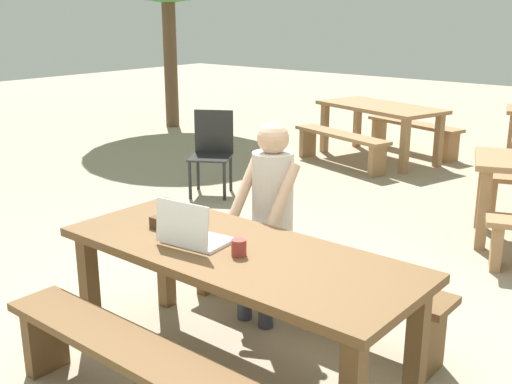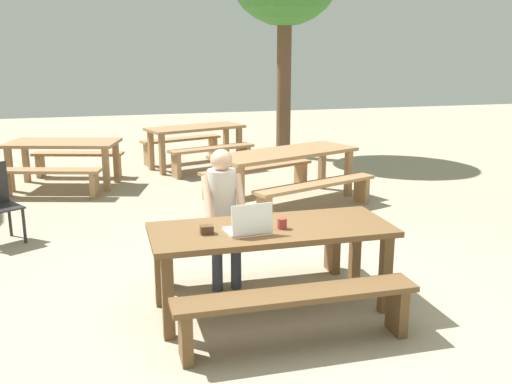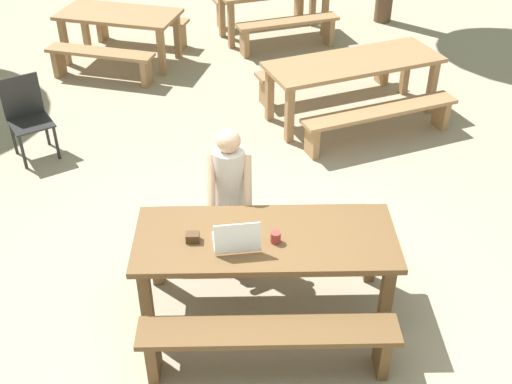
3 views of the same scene
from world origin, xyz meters
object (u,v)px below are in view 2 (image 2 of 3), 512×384
Objects in this scene: small_pouch at (207,230)px; picnic_table_mid at (63,148)px; person_seated at (223,208)px; picnic_table_rear at (196,133)px; picnic_table_front at (271,239)px; coffee_mug at (282,223)px; picnic_table_distant at (285,158)px; laptop at (249,226)px.

small_pouch is 0.05× the size of picnic_table_mid.
small_pouch is at bearing -59.28° from picnic_table_mid.
person_seated is (0.28, 0.69, -0.03)m from small_pouch.
person_seated reaches higher than picnic_table_mid.
person_seated is 5.57m from picnic_table_rear.
small_pouch is 6.29m from picnic_table_rear.
picnic_table_front is 0.18m from coffee_mug.
picnic_table_rear is (0.27, 6.25, -0.15)m from coffee_mug.
picnic_table_distant is at bearing 71.96° from coffee_mug.
small_pouch is at bearing 177.72° from coffee_mug.
coffee_mug is (0.64, -0.03, 0.01)m from small_pouch.
laptop is 3.78m from picnic_table_distant.
small_pouch is 0.08× the size of person_seated.
picnic_table_mid is (-1.73, 5.32, -0.18)m from laptop.
picnic_table_front is 5.45× the size of laptop.
person_seated reaches higher than small_pouch.
laptop reaches higher than picnic_table_mid.
laptop reaches higher than picnic_table_front.
laptop is 0.29× the size of person_seated.
picnic_table_front is 6.19m from picnic_table_rear.
picnic_table_front reaches higher than picnic_table_mid.
picnic_table_rear is at bearing 83.53° from person_seated.
picnic_table_front is 22.84× the size of coffee_mug.
picnic_table_distant is (1.76, 3.43, -0.13)m from small_pouch.
picnic_table_distant is (1.42, 3.50, -0.16)m from laptop.
picnic_table_front is at bearing -160.24° from laptop.
laptop is 3.64× the size of small_pouch.
coffee_mug is at bearing -2.28° from small_pouch.
picnic_table_front is 1.09× the size of picnic_table_mid.
small_pouch is 0.64m from coffee_mug.
picnic_table_mid is at bearing -78.52° from laptop.
person_seated reaches higher than laptop.
laptop is 0.16× the size of picnic_table_distant.
person_seated reaches higher than picnic_table_front.
picnic_table_mid is (-1.39, 5.25, -0.15)m from small_pouch.
picnic_table_rear reaches higher than picnic_table_distant.
picnic_table_rear is 0.82× the size of picnic_table_distant.
picnic_table_rear is at bearing 86.14° from picnic_table_distant.
picnic_table_front is at bearing -111.13° from picnic_table_rear.
picnic_table_rear is (0.34, 6.18, -0.00)m from picnic_table_front.
person_seated is (-0.36, 0.71, -0.04)m from coffee_mug.
picnic_table_front is 0.30m from laptop.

